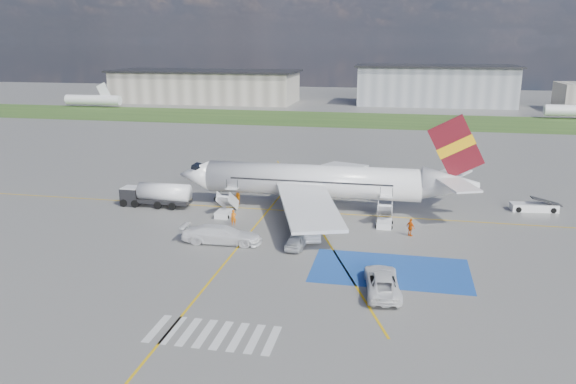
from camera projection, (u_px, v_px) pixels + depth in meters
name	position (u px, v px, depth m)	size (l,w,h in m)	color
ground	(289.00, 247.00, 55.83)	(400.00, 400.00, 0.00)	#60605E
grass_strip	(362.00, 120.00, 145.69)	(400.00, 30.00, 0.01)	#2D4C1E
taxiway_line_main	(309.00, 212.00, 67.18)	(120.00, 0.20, 0.01)	gold
taxiway_line_cross	(208.00, 284.00, 47.34)	(0.20, 60.00, 0.01)	gold
taxiway_line_diag	(309.00, 212.00, 67.18)	(0.20, 60.00, 0.01)	gold
staging_box	(390.00, 270.00, 50.11)	(14.00, 8.00, 0.01)	#1A479E
crosswalk	(213.00, 334.00, 39.16)	(9.00, 4.00, 0.01)	silver
terminal_west	(206.00, 87.00, 188.16)	(60.00, 22.00, 10.00)	gray
terminal_centre	(435.00, 86.00, 178.09)	(48.00, 18.00, 12.00)	gray
airliner	(325.00, 181.00, 67.90)	(36.81, 32.95, 11.92)	white
airstairs_fwd	(225.00, 210.00, 65.75)	(1.90, 5.20, 3.60)	white
airstairs_aft	(385.00, 220.00, 62.16)	(1.90, 5.20, 3.60)	white
fuel_tanker	(157.00, 197.00, 69.21)	(8.82, 2.63, 2.99)	black
gpu_cart	(180.00, 198.00, 69.85)	(2.60, 2.08, 1.90)	white
belt_loader	(534.00, 207.00, 67.60)	(5.92, 2.67, 1.73)	white
car_silver_a	(297.00, 241.00, 55.42)	(1.71, 4.26, 1.45)	#B9BCC1
car_silver_b	(309.00, 231.00, 58.04)	(1.69, 4.84, 1.60)	silver
van_white_a	(382.00, 278.00, 45.80)	(2.64, 5.72, 2.15)	white
van_white_b	(222.00, 232.00, 56.61)	(2.50, 6.15, 2.41)	white
crew_fwd	(233.00, 218.00, 62.19)	(0.65, 0.43, 1.78)	orange
crew_nose	(237.00, 197.00, 70.20)	(0.91, 0.71, 1.88)	orange
crew_aft	(411.00, 227.00, 58.71)	(1.11, 0.46, 1.90)	#E85E0C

